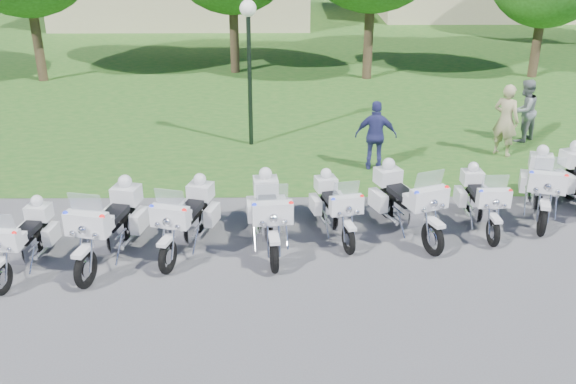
{
  "coord_description": "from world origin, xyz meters",
  "views": [
    {
      "loc": [
        -0.51,
        -10.57,
        6.22
      ],
      "look_at": [
        -0.39,
        1.2,
        0.95
      ],
      "focal_mm": 40.0,
      "sensor_mm": 36.0,
      "label": 1
    }
  ],
  "objects_px": {
    "motorcycle_7": "(541,185)",
    "motorcycle_0": "(24,239)",
    "motorcycle_6": "(481,199)",
    "bystander_b": "(524,111)",
    "motorcycle_4": "(335,206)",
    "lamp_post": "(249,37)",
    "bystander_a": "(506,120)",
    "motorcycle_1": "(110,224)",
    "motorcycle_3": "(269,214)",
    "bystander_c": "(376,136)",
    "motorcycle_2": "(187,218)",
    "motorcycle_5": "(406,201)"
  },
  "relations": [
    {
      "from": "motorcycle_7",
      "to": "lamp_post",
      "type": "bearing_deg",
      "value": -18.51
    },
    {
      "from": "motorcycle_4",
      "to": "lamp_post",
      "type": "distance_m",
      "value": 6.24
    },
    {
      "from": "motorcycle_0",
      "to": "motorcycle_1",
      "type": "bearing_deg",
      "value": -159.93
    },
    {
      "from": "bystander_a",
      "to": "bystander_b",
      "type": "distance_m",
      "value": 1.45
    },
    {
      "from": "bystander_a",
      "to": "motorcycle_7",
      "type": "bearing_deg",
      "value": 128.44
    },
    {
      "from": "motorcycle_5",
      "to": "motorcycle_6",
      "type": "bearing_deg",
      "value": 168.58
    },
    {
      "from": "bystander_b",
      "to": "motorcycle_2",
      "type": "bearing_deg",
      "value": -1.89
    },
    {
      "from": "motorcycle_0",
      "to": "lamp_post",
      "type": "relative_size",
      "value": 0.54
    },
    {
      "from": "bystander_a",
      "to": "motorcycle_5",
      "type": "bearing_deg",
      "value": 96.52
    },
    {
      "from": "motorcycle_0",
      "to": "lamp_post",
      "type": "bearing_deg",
      "value": -113.19
    },
    {
      "from": "motorcycle_2",
      "to": "motorcycle_5",
      "type": "xyz_separation_m",
      "value": [
        4.39,
        0.63,
        0.03
      ]
    },
    {
      "from": "motorcycle_3",
      "to": "bystander_a",
      "type": "distance_m",
      "value": 8.0
    },
    {
      "from": "motorcycle_4",
      "to": "lamp_post",
      "type": "xyz_separation_m",
      "value": [
        -1.96,
        5.41,
        2.42
      ]
    },
    {
      "from": "motorcycle_2",
      "to": "bystander_b",
      "type": "height_order",
      "value": "bystander_b"
    },
    {
      "from": "lamp_post",
      "to": "bystander_a",
      "type": "height_order",
      "value": "lamp_post"
    },
    {
      "from": "motorcycle_3",
      "to": "motorcycle_7",
      "type": "bearing_deg",
      "value": -173.2
    },
    {
      "from": "motorcycle_3",
      "to": "motorcycle_4",
      "type": "relative_size",
      "value": 1.17
    },
    {
      "from": "motorcycle_2",
      "to": "motorcycle_6",
      "type": "bearing_deg",
      "value": -156.35
    },
    {
      "from": "motorcycle_4",
      "to": "motorcycle_6",
      "type": "bearing_deg",
      "value": 172.41
    },
    {
      "from": "motorcycle_0",
      "to": "motorcycle_3",
      "type": "height_order",
      "value": "motorcycle_3"
    },
    {
      "from": "motorcycle_0",
      "to": "motorcycle_5",
      "type": "distance_m",
      "value": 7.43
    },
    {
      "from": "motorcycle_7",
      "to": "motorcycle_0",
      "type": "bearing_deg",
      "value": 28.48
    },
    {
      "from": "bystander_c",
      "to": "motorcycle_5",
      "type": "bearing_deg",
      "value": 98.52
    },
    {
      "from": "motorcycle_0",
      "to": "motorcycle_1",
      "type": "xyz_separation_m",
      "value": [
        1.51,
        0.36,
        0.11
      ]
    },
    {
      "from": "motorcycle_6",
      "to": "bystander_b",
      "type": "bearing_deg",
      "value": -119.01
    },
    {
      "from": "motorcycle_4",
      "to": "bystander_c",
      "type": "relative_size",
      "value": 1.17
    },
    {
      "from": "motorcycle_0",
      "to": "motorcycle_4",
      "type": "relative_size",
      "value": 1.02
    },
    {
      "from": "motorcycle_1",
      "to": "motorcycle_6",
      "type": "height_order",
      "value": "motorcycle_1"
    },
    {
      "from": "motorcycle_2",
      "to": "motorcycle_4",
      "type": "relative_size",
      "value": 1.09
    },
    {
      "from": "motorcycle_0",
      "to": "motorcycle_5",
      "type": "bearing_deg",
      "value": -162.57
    },
    {
      "from": "motorcycle_5",
      "to": "motorcycle_7",
      "type": "height_order",
      "value": "motorcycle_5"
    },
    {
      "from": "motorcycle_1",
      "to": "lamp_post",
      "type": "relative_size",
      "value": 0.63
    },
    {
      "from": "motorcycle_2",
      "to": "motorcycle_4",
      "type": "distance_m",
      "value": 2.99
    },
    {
      "from": "bystander_a",
      "to": "bystander_c",
      "type": "xyz_separation_m",
      "value": [
        -3.6,
        -0.99,
        -0.08
      ]
    },
    {
      "from": "bystander_c",
      "to": "motorcycle_6",
      "type": "bearing_deg",
      "value": 124.93
    },
    {
      "from": "motorcycle_1",
      "to": "bystander_a",
      "type": "relative_size",
      "value": 1.28
    },
    {
      "from": "motorcycle_0",
      "to": "motorcycle_6",
      "type": "relative_size",
      "value": 1.0
    },
    {
      "from": "motorcycle_6",
      "to": "bystander_c",
      "type": "bearing_deg",
      "value": -63.0
    },
    {
      "from": "motorcycle_1",
      "to": "motorcycle_2",
      "type": "distance_m",
      "value": 1.46
    },
    {
      "from": "motorcycle_4",
      "to": "bystander_c",
      "type": "xyz_separation_m",
      "value": [
        1.3,
        3.52,
        0.3
      ]
    },
    {
      "from": "motorcycle_2",
      "to": "motorcycle_5",
      "type": "distance_m",
      "value": 4.43
    },
    {
      "from": "motorcycle_6",
      "to": "bystander_b",
      "type": "relative_size",
      "value": 1.2
    },
    {
      "from": "motorcycle_3",
      "to": "bystander_b",
      "type": "distance_m",
      "value": 9.42
    },
    {
      "from": "motorcycle_0",
      "to": "motorcycle_7",
      "type": "bearing_deg",
      "value": -161.4
    },
    {
      "from": "motorcycle_3",
      "to": "motorcycle_7",
      "type": "relative_size",
      "value": 1.03
    },
    {
      "from": "motorcycle_2",
      "to": "motorcycle_3",
      "type": "relative_size",
      "value": 0.93
    },
    {
      "from": "motorcycle_0",
      "to": "motorcycle_3",
      "type": "relative_size",
      "value": 0.87
    },
    {
      "from": "motorcycle_7",
      "to": "bystander_a",
      "type": "distance_m",
      "value": 3.71
    },
    {
      "from": "motorcycle_0",
      "to": "bystander_a",
      "type": "height_order",
      "value": "bystander_a"
    },
    {
      "from": "motorcycle_5",
      "to": "motorcycle_7",
      "type": "xyz_separation_m",
      "value": [
        3.08,
        0.8,
        -0.01
      ]
    }
  ]
}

